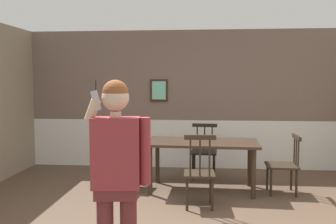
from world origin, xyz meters
TOP-DOWN VIEW (x-y plane):
  - room_back_partition at (-0.00, 3.12)m, footprint 6.40×0.17m
  - dining_table at (0.26, 1.52)m, footprint 1.75×0.96m
  - chair_near_window at (-0.98, 1.58)m, footprint 0.53×0.53m
  - chair_by_doorway at (0.30, 2.35)m, footprint 0.48×0.48m
  - chair_at_table_head at (1.51, 1.47)m, footprint 0.47×0.47m
  - chair_opposite_corner at (0.23, 0.69)m, footprint 0.43×0.43m
  - person_figure at (-0.44, -1.29)m, footprint 0.55×0.25m

SIDE VIEW (x-z plane):
  - chair_at_table_head at x=1.51m, z-range 0.00..0.89m
  - chair_by_doorway at x=0.30m, z-range 0.00..0.94m
  - chair_near_window at x=-0.98m, z-range -0.02..0.98m
  - chair_opposite_corner at x=0.23m, z-range -0.02..0.99m
  - dining_table at x=0.26m, z-range 0.29..1.07m
  - person_figure at x=-0.44m, z-range 0.13..1.84m
  - room_back_partition at x=0.00m, z-range -0.05..2.64m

